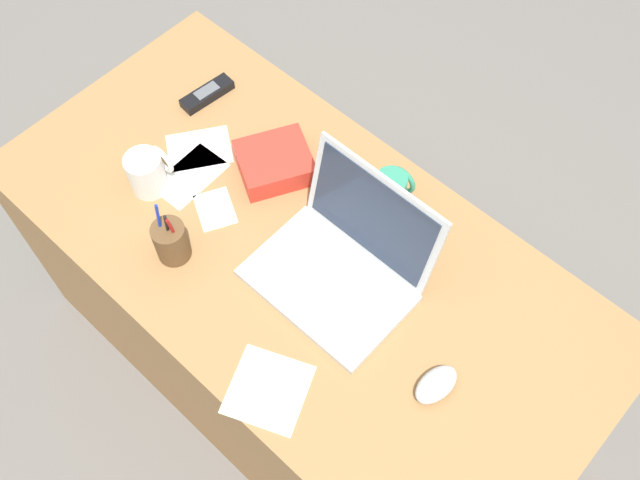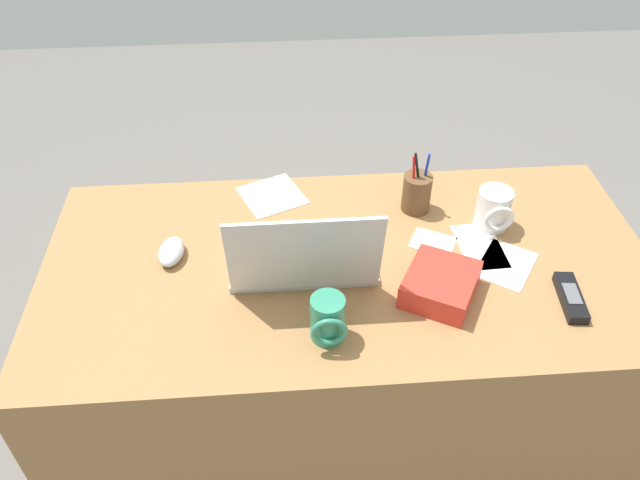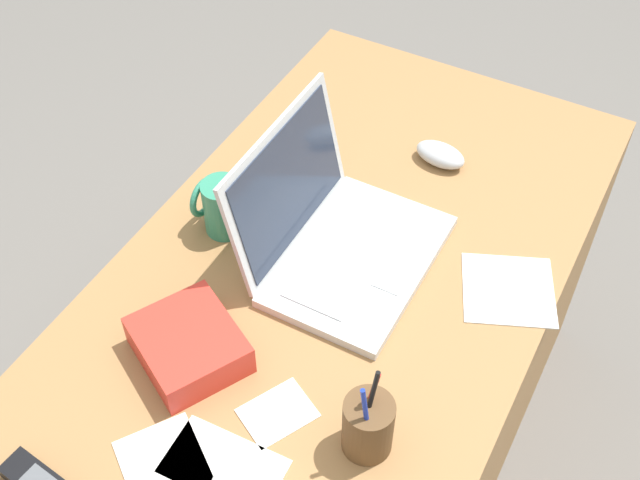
{
  "view_description": "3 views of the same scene",
  "coord_description": "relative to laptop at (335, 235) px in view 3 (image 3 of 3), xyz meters",
  "views": [
    {
      "loc": [
        0.59,
        -0.57,
        2.16
      ],
      "look_at": [
        0.05,
        0.01,
        0.82
      ],
      "focal_mm": 41.05,
      "sensor_mm": 36.0,
      "label": 1
    },
    {
      "loc": [
        0.15,
        1.11,
        1.77
      ],
      "look_at": [
        0.07,
        -0.01,
        0.79
      ],
      "focal_mm": 35.63,
      "sensor_mm": 36.0,
      "label": 2
    },
    {
      "loc": [
        -0.75,
        -0.42,
        1.82
      ],
      "look_at": [
        0.06,
        0.02,
        0.82
      ],
      "focal_mm": 45.85,
      "sensor_mm": 36.0,
      "label": 3
    }
  ],
  "objects": [
    {
      "name": "laptop",
      "position": [
        0.0,
        0.0,
        0.0
      ],
      "size": [
        0.34,
        0.29,
        0.25
      ],
      "color": "silver",
      "rests_on": "desk"
    },
    {
      "name": "paper_note_front",
      "position": [
        -0.48,
        0.02,
        -0.05
      ],
      "size": [
        0.18,
        0.19,
        0.0
      ],
      "primitive_type": "cube",
      "rotation": [
        0.0,
        0.0,
        -0.61
      ],
      "color": "white",
      "rests_on": "desk"
    },
    {
      "name": "computer_mouse",
      "position": [
        0.31,
        -0.07,
        -0.03
      ],
      "size": [
        0.07,
        0.11,
        0.04
      ],
      "primitive_type": "ellipsoid",
      "rotation": [
        0.0,
        0.0,
        -0.12
      ],
      "color": "silver",
      "rests_on": "desk"
    },
    {
      "name": "paper_note_right",
      "position": [
        -0.33,
        -0.07,
        -0.05
      ],
      "size": [
        0.13,
        0.12,
        0.0
      ],
      "primitive_type": "cube",
      "rotation": [
        0.0,
        0.0,
        -0.49
      ],
      "color": "white",
      "rests_on": "desk"
    },
    {
      "name": "pen_holder",
      "position": [
        -0.31,
        -0.22,
        0.0
      ],
      "size": [
        0.07,
        0.07,
        0.17
      ],
      "color": "brown",
      "rests_on": "desk"
    },
    {
      "name": "snack_bag",
      "position": [
        -0.3,
        0.1,
        -0.02
      ],
      "size": [
        0.21,
        0.22,
        0.06
      ],
      "primitive_type": "cube",
      "rotation": [
        0.0,
        0.0,
        -0.5
      ],
      "color": "red",
      "rests_on": "desk"
    },
    {
      "name": "paper_note_near_laptop",
      "position": [
        0.07,
        -0.3,
        -0.05
      ],
      "size": [
        0.2,
        0.2,
        0.0
      ],
      "primitive_type": "cube",
      "rotation": [
        0.0,
        0.0,
        0.41
      ],
      "color": "white",
      "rests_on": "desk"
    },
    {
      "name": "coffee_mug_white",
      "position": [
        -0.04,
        0.21,
        0.0
      ],
      "size": [
        0.08,
        0.08,
        0.11
      ],
      "color": "#338C6B",
      "rests_on": "desk"
    },
    {
      "name": "paper_note_left",
      "position": [
        -0.44,
        -0.05,
        -0.05
      ],
      "size": [
        0.11,
        0.18,
        0.0
      ],
      "primitive_type": "cube",
      "rotation": [
        0.0,
        0.0,
        0.04
      ],
      "color": "white",
      "rests_on": "desk"
    },
    {
      "name": "desk",
      "position": [
        -0.11,
        -0.02,
        -0.42
      ],
      "size": [
        1.47,
        0.72,
        0.73
      ],
      "primitive_type": "cube",
      "color": "#9E7042",
      "rests_on": "ground"
    }
  ]
}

